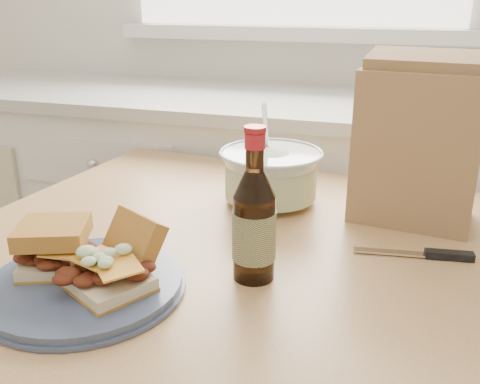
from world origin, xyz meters
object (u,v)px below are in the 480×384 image
(plate, at_px, (85,285))
(coleslaw_bowl, at_px, (271,177))
(beer_bottle, at_px, (254,224))
(paper_bag, at_px, (417,147))
(dining_table, at_px, (208,294))

(plate, distance_m, coleslaw_bowl, 0.50)
(beer_bottle, bearing_deg, plate, -153.76)
(coleslaw_bowl, relative_size, paper_bag, 0.74)
(plate, bearing_deg, beer_bottle, 27.19)
(coleslaw_bowl, relative_size, beer_bottle, 0.90)
(paper_bag, bearing_deg, beer_bottle, -119.00)
(coleslaw_bowl, distance_m, paper_bag, 0.32)
(dining_table, relative_size, beer_bottle, 4.23)
(plate, bearing_deg, coleslaw_bowl, 68.41)
(dining_table, xyz_separation_m, plate, (-0.12, -0.24, 0.13))
(coleslaw_bowl, height_order, paper_bag, paper_bag)
(beer_bottle, bearing_deg, paper_bag, 53.49)
(plate, distance_m, beer_bottle, 0.29)
(dining_table, bearing_deg, plate, -110.04)
(plate, relative_size, coleslaw_bowl, 1.34)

